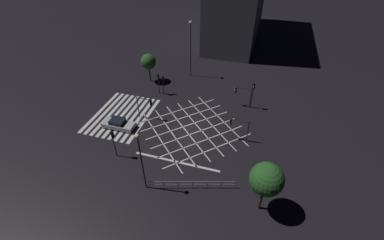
{
  "coord_description": "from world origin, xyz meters",
  "views": [
    {
      "loc": [
        25.51,
        7.63,
        22.55
      ],
      "look_at": [
        0.0,
        0.0,
        1.5
      ],
      "focal_mm": 24.0,
      "sensor_mm": 36.0,
      "label": 1
    }
  ],
  "objects_px": {
    "traffic_light_median_south": "(146,104)",
    "street_lamp_east": "(140,154)",
    "traffic_light_sw_cross": "(163,81)",
    "waiting_car": "(118,124)",
    "street_lamp_west": "(191,37)",
    "traffic_light_nw_main": "(253,91)",
    "traffic_light_nw_cross": "(242,92)",
    "traffic_light_se_cross": "(113,139)",
    "traffic_light_sw_main": "(158,80)",
    "street_tree_far": "(148,62)",
    "traffic_light_median_north": "(237,125)",
    "street_tree_near": "(267,179)"
  },
  "relations": [
    {
      "from": "traffic_light_nw_main",
      "to": "street_tree_far",
      "type": "relative_size",
      "value": 0.86
    },
    {
      "from": "traffic_light_median_south",
      "to": "traffic_light_sw_cross",
      "type": "bearing_deg",
      "value": 91.02
    },
    {
      "from": "traffic_light_sw_cross",
      "to": "traffic_light_median_south",
      "type": "xyz_separation_m",
      "value": [
        6.85,
        0.12,
        0.22
      ]
    },
    {
      "from": "traffic_light_se_cross",
      "to": "traffic_light_median_north",
      "type": "xyz_separation_m",
      "value": [
        -7.04,
        13.1,
        -0.48
      ]
    },
    {
      "from": "street_lamp_west",
      "to": "traffic_light_se_cross",
      "type": "bearing_deg",
      "value": -6.87
    },
    {
      "from": "traffic_light_nw_main",
      "to": "street_lamp_west",
      "type": "bearing_deg",
      "value": -121.55
    },
    {
      "from": "traffic_light_sw_cross",
      "to": "street_lamp_west",
      "type": "bearing_deg",
      "value": 71.51
    },
    {
      "from": "traffic_light_nw_cross",
      "to": "traffic_light_se_cross",
      "type": "bearing_deg",
      "value": 49.5
    },
    {
      "from": "street_lamp_east",
      "to": "waiting_car",
      "type": "bearing_deg",
      "value": -136.1
    },
    {
      "from": "traffic_light_nw_main",
      "to": "traffic_light_nw_cross",
      "type": "relative_size",
      "value": 1.31
    },
    {
      "from": "street_lamp_west",
      "to": "waiting_car",
      "type": "bearing_deg",
      "value": -17.0
    },
    {
      "from": "street_tree_far",
      "to": "traffic_light_nw_main",
      "type": "bearing_deg",
      "value": 79.75
    },
    {
      "from": "traffic_light_nw_cross",
      "to": "waiting_car",
      "type": "relative_size",
      "value": 0.74
    },
    {
      "from": "traffic_light_median_south",
      "to": "street_lamp_east",
      "type": "relative_size",
      "value": 0.46
    },
    {
      "from": "traffic_light_sw_cross",
      "to": "street_tree_far",
      "type": "bearing_deg",
      "value": 140.39
    },
    {
      "from": "traffic_light_nw_main",
      "to": "street_tree_near",
      "type": "xyz_separation_m",
      "value": [
        16.88,
        2.8,
        1.35
      ]
    },
    {
      "from": "traffic_light_sw_cross",
      "to": "waiting_car",
      "type": "xyz_separation_m",
      "value": [
        9.78,
        -2.79,
        -1.72
      ]
    },
    {
      "from": "street_tree_near",
      "to": "street_lamp_east",
      "type": "bearing_deg",
      "value": -85.53
    },
    {
      "from": "traffic_light_se_cross",
      "to": "street_lamp_east",
      "type": "height_order",
      "value": "street_lamp_east"
    },
    {
      "from": "traffic_light_nw_cross",
      "to": "street_tree_far",
      "type": "distance_m",
      "value": 16.51
    },
    {
      "from": "street_lamp_east",
      "to": "street_tree_far",
      "type": "xyz_separation_m",
      "value": [
        -21.0,
        -8.79,
        -1.35
      ]
    },
    {
      "from": "traffic_light_nw_main",
      "to": "traffic_light_nw_cross",
      "type": "height_order",
      "value": "traffic_light_nw_main"
    },
    {
      "from": "traffic_light_sw_main",
      "to": "street_lamp_west",
      "type": "distance_m",
      "value": 9.18
    },
    {
      "from": "traffic_light_median_south",
      "to": "street_tree_near",
      "type": "bearing_deg",
      "value": -31.29
    },
    {
      "from": "traffic_light_sw_cross",
      "to": "traffic_light_nw_cross",
      "type": "bearing_deg",
      "value": 0.36
    },
    {
      "from": "street_lamp_east",
      "to": "street_tree_far",
      "type": "height_order",
      "value": "street_lamp_east"
    },
    {
      "from": "traffic_light_se_cross",
      "to": "traffic_light_sw_main",
      "type": "relative_size",
      "value": 1.11
    },
    {
      "from": "traffic_light_sw_main",
      "to": "waiting_car",
      "type": "xyz_separation_m",
      "value": [
        9.49,
        -2.02,
        -1.97
      ]
    },
    {
      "from": "street_lamp_west",
      "to": "street_tree_far",
      "type": "height_order",
      "value": "street_lamp_west"
    },
    {
      "from": "traffic_light_median_north",
      "to": "street_lamp_west",
      "type": "bearing_deg",
      "value": -54.38
    },
    {
      "from": "traffic_light_nw_cross",
      "to": "street_tree_near",
      "type": "xyz_separation_m",
      "value": [
        16.97,
        4.33,
        2.0
      ]
    },
    {
      "from": "traffic_light_nw_cross",
      "to": "traffic_light_median_south",
      "type": "xyz_separation_m",
      "value": [
        6.93,
        -12.19,
        0.16
      ]
    },
    {
      "from": "traffic_light_se_cross",
      "to": "street_lamp_west",
      "type": "distance_m",
      "value": 22.25
    },
    {
      "from": "traffic_light_sw_cross",
      "to": "waiting_car",
      "type": "height_order",
      "value": "traffic_light_sw_cross"
    },
    {
      "from": "traffic_light_nw_main",
      "to": "traffic_light_sw_main",
      "type": "height_order",
      "value": "traffic_light_nw_main"
    },
    {
      "from": "street_tree_near",
      "to": "street_tree_far",
      "type": "distance_m",
      "value": 28.71
    },
    {
      "from": "traffic_light_sw_cross",
      "to": "street_lamp_west",
      "type": "distance_m",
      "value": 8.84
    },
    {
      "from": "traffic_light_median_south",
      "to": "street_tree_far",
      "type": "distance_m",
      "value": 10.86
    },
    {
      "from": "traffic_light_nw_cross",
      "to": "traffic_light_sw_main",
      "type": "height_order",
      "value": "traffic_light_sw_main"
    },
    {
      "from": "street_tree_near",
      "to": "street_tree_far",
      "type": "height_order",
      "value": "street_tree_near"
    },
    {
      "from": "street_lamp_east",
      "to": "traffic_light_nw_main",
      "type": "bearing_deg",
      "value": 153.41
    },
    {
      "from": "traffic_light_se_cross",
      "to": "street_tree_far",
      "type": "height_order",
      "value": "street_tree_far"
    },
    {
      "from": "traffic_light_nw_main",
      "to": "street_lamp_west",
      "type": "height_order",
      "value": "street_lamp_west"
    },
    {
      "from": "street_lamp_west",
      "to": "street_tree_near",
      "type": "height_order",
      "value": "street_lamp_west"
    },
    {
      "from": "traffic_light_median_north",
      "to": "street_tree_far",
      "type": "xyz_separation_m",
      "value": [
        -10.79,
        -16.71,
        1.27
      ]
    },
    {
      "from": "street_lamp_east",
      "to": "street_tree_far",
      "type": "relative_size",
      "value": 1.52
    },
    {
      "from": "traffic_light_sw_cross",
      "to": "street_lamp_west",
      "type": "xyz_separation_m",
      "value": [
        -7.05,
        2.36,
        4.8
      ]
    },
    {
      "from": "street_tree_far",
      "to": "waiting_car",
      "type": "relative_size",
      "value": 1.12
    },
    {
      "from": "traffic_light_nw_cross",
      "to": "street_tree_far",
      "type": "height_order",
      "value": "street_tree_far"
    },
    {
      "from": "traffic_light_nw_main",
      "to": "street_lamp_west",
      "type": "xyz_separation_m",
      "value": [
        -7.05,
        -11.49,
        4.09
      ]
    }
  ]
}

